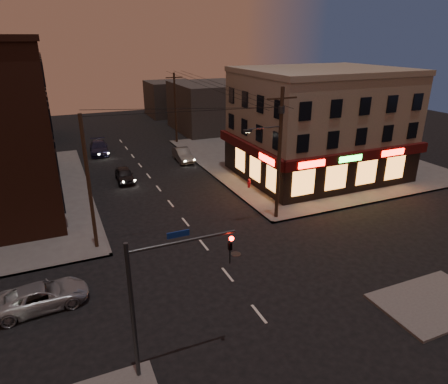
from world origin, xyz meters
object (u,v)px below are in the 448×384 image
suv_cross (42,296)px  fire_hydrant (249,183)px  sedan_mid (183,155)px  sedan_near (124,175)px  sedan_far (99,148)px

suv_cross → fire_hydrant: suv_cross is taller
suv_cross → sedan_mid: size_ratio=1.06×
sedan_near → fire_hydrant: sedan_near is taller
sedan_far → fire_hydrant: (11.31, -18.15, -0.14)m
sedan_mid → fire_hydrant: bearing=-73.1°
sedan_mid → sedan_far: bearing=142.9°
sedan_near → sedan_mid: size_ratio=0.90×
suv_cross → sedan_mid: bearing=-38.4°
suv_cross → sedan_mid: 27.16m
suv_cross → fire_hydrant: 21.30m
sedan_mid → sedan_far: sedan_far is taller
sedan_near → sedan_far: (-0.97, 11.36, 0.08)m
suv_cross → fire_hydrant: bearing=-62.2°
sedan_mid → sedan_far: 10.95m
sedan_far → suv_cross: bearing=-98.4°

